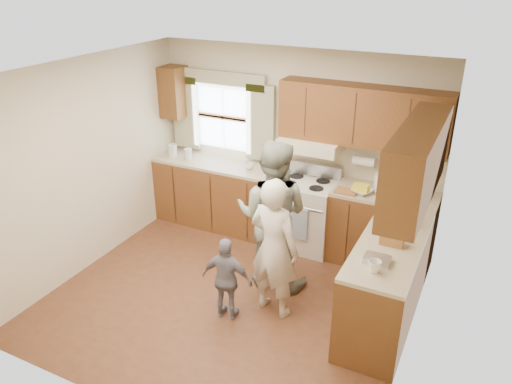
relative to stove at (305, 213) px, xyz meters
The scene contains 6 objects.
room 1.66m from the stove, 101.81° to the right, with size 3.80×3.80×3.80m.
kitchen_fixtures 0.60m from the stove, 48.94° to the right, with size 3.80×2.25×2.15m.
stove is the anchor object (origin of this frame).
woman_left 1.49m from the stove, 81.93° to the right, with size 0.56×0.37×1.54m, color beige.
woman_right 1.05m from the stove, 91.96° to the right, with size 0.85×0.66×1.74m, color #2C4739.
child 1.76m from the stove, 95.74° to the right, with size 0.55×0.23×0.93m, color slate.
Camera 1 is at (2.28, -4.01, 3.42)m, focal length 35.00 mm.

